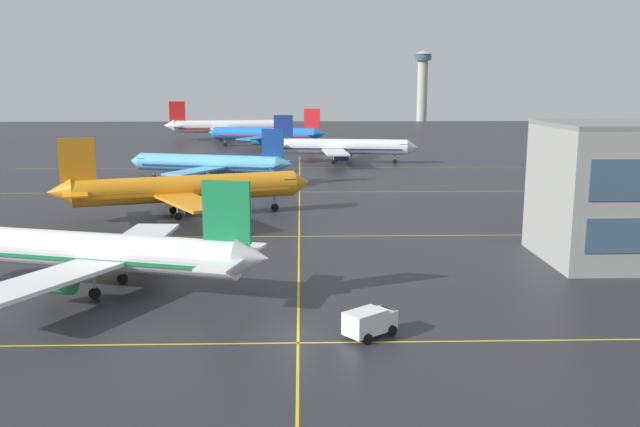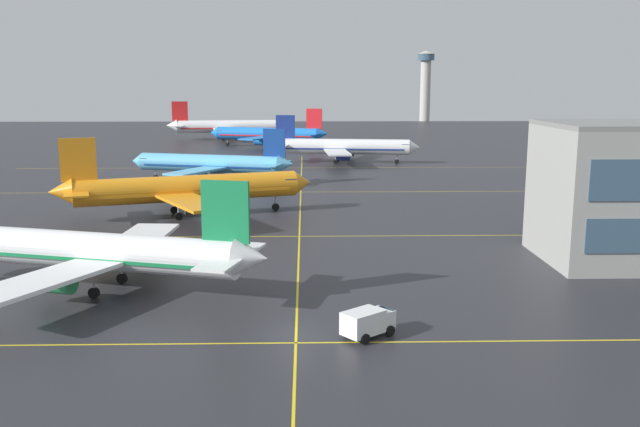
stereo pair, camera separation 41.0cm
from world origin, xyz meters
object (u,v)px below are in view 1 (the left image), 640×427
(airliner_front_gate, at_px, (94,252))
(airliner_far_left_stand, at_px, (341,147))
(airliner_second_row, at_px, (185,189))
(airliner_distant_taxiway, at_px, (225,127))
(control_tower, at_px, (423,80))
(airliner_far_right_stand, at_px, (266,134))
(airliner_third_row, at_px, (210,164))
(service_truck_red_van, at_px, (370,321))

(airliner_front_gate, relative_size, airliner_far_left_stand, 0.92)
(airliner_second_row, height_order, airliner_distant_taxiway, airliner_distant_taxiway)
(control_tower, bearing_deg, airliner_far_left_stand, -105.61)
(airliner_far_right_stand, bearing_deg, airliner_second_row, -93.26)
(airliner_far_right_stand, bearing_deg, airliner_front_gate, -93.37)
(airliner_second_row, bearing_deg, airliner_third_row, 91.69)
(airliner_front_gate, distance_m, control_tower, 301.88)
(airliner_front_gate, height_order, service_truck_red_van, airliner_front_gate)
(airliner_distant_taxiway, bearing_deg, airliner_far_right_stand, -62.38)
(airliner_second_row, distance_m, airliner_distant_taxiway, 137.30)
(airliner_far_right_stand, relative_size, service_truck_red_van, 8.41)
(airliner_front_gate, height_order, airliner_third_row, airliner_front_gate)
(airliner_third_row, bearing_deg, service_truck_red_van, -74.58)
(airliner_second_row, distance_m, airliner_third_row, 34.39)
(airliner_second_row, xyz_separation_m, control_tower, (78.78, 255.16, 16.80))
(airliner_far_right_stand, xyz_separation_m, service_truck_red_van, (15.42, -155.10, -2.78))
(airliner_third_row, distance_m, airliner_far_right_stand, 73.64)
(airliner_front_gate, relative_size, airliner_second_row, 0.92)
(airliner_front_gate, height_order, airliner_distant_taxiway, airliner_distant_taxiway)
(airliner_third_row, height_order, service_truck_red_van, airliner_third_row)
(control_tower, bearing_deg, service_truck_red_van, -100.71)
(airliner_front_gate, xyz_separation_m, airliner_distant_taxiway, (-6.94, 172.12, 0.82))
(airliner_second_row, xyz_separation_m, service_truck_red_van, (21.55, -47.43, -2.75))
(airliner_far_right_stand, distance_m, airliner_distant_taxiway, 33.09)
(airliner_third_row, bearing_deg, airliner_second_row, -88.31)
(airliner_front_gate, xyz_separation_m, service_truck_red_van, (23.81, -12.30, -2.42))
(airliner_front_gate, distance_m, airliner_distant_taxiway, 172.26)
(airliner_second_row, xyz_separation_m, airliner_distant_taxiway, (-9.21, 136.99, 0.49))
(airliner_front_gate, relative_size, airliner_third_row, 1.01)
(airliner_distant_taxiway, bearing_deg, airliner_second_row, -86.15)
(service_truck_red_van, height_order, control_tower, control_tower)
(airliner_far_left_stand, xyz_separation_m, service_truck_red_van, (-4.41, -113.59, -2.68))
(airliner_far_left_stand, distance_m, control_tower, 196.97)
(airliner_third_row, height_order, airliner_distant_taxiway, airliner_distant_taxiway)
(airliner_far_left_stand, height_order, airliner_distant_taxiway, airliner_distant_taxiway)
(airliner_far_right_stand, bearing_deg, airliner_third_row, -95.57)
(airliner_third_row, distance_m, airliner_distant_taxiway, 102.94)
(airliner_far_left_stand, bearing_deg, control_tower, 74.39)
(airliner_far_left_stand, distance_m, airliner_distant_taxiway, 79.08)
(airliner_front_gate, bearing_deg, airliner_third_row, 88.97)
(airliner_front_gate, height_order, airliner_far_right_stand, airliner_far_right_stand)
(airliner_third_row, relative_size, airliner_distant_taxiway, 0.79)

